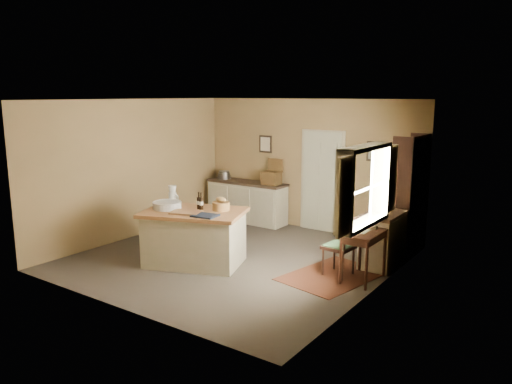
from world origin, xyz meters
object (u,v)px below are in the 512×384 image
Objects in this scene: sideboard at (247,200)px; shelving_unit at (412,195)px; work_island at (194,236)px; desk_chair at (339,247)px; right_cabinet at (383,239)px; writing_desk at (364,238)px.

sideboard is 3.75m from shelving_unit.
work_island is 2.09× the size of desk_chair.
right_cabinet is at bearing 13.00° from work_island.
shelving_unit is (0.56, 1.72, 0.60)m from desk_chair.
writing_desk is (3.54, -1.90, 0.18)m from sideboard.
shelving_unit is (2.76, 2.60, 0.57)m from work_island.
desk_chair is (-0.40, -0.02, -0.21)m from writing_desk.
desk_chair is 0.43× the size of shelving_unit.
right_cabinet is 0.47× the size of shelving_unit.
shelving_unit is at bearing 76.39° from desk_chair.
sideboard is at bearing 152.96° from desk_chair.
shelving_unit is (0.15, 1.70, 0.39)m from writing_desk.
right_cabinet is (2.61, 1.71, -0.02)m from work_island.
shelving_unit reaches higher than work_island.
sideboard is at bearing 88.13° from work_island.
writing_desk is at bearing -1.28° from work_island.
right_cabinet is at bearing -17.04° from sideboard.
writing_desk is 0.82× the size of right_cabinet.
writing_desk is at bearing -89.99° from right_cabinet.
sideboard is 0.89× the size of shelving_unit.
right_cabinet is (0.40, 0.83, 0.00)m from desk_chair.
work_island is 0.90× the size of shelving_unit.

